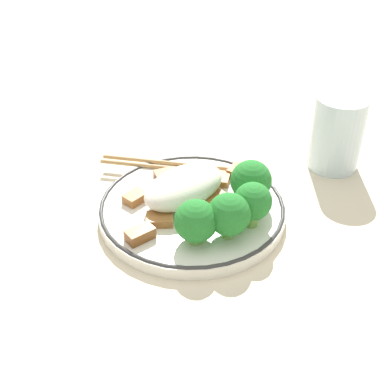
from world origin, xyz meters
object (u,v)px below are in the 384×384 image
broccoli_back_right (253,202)px  broccoli_mid_left (251,181)px  broccoli_back_left (196,221)px  drinking_glass (337,133)px  plate (192,209)px  broccoli_back_center (229,215)px  chopsticks (176,166)px

broccoli_back_right → broccoli_mid_left: broccoli_mid_left is taller
broccoli_back_left → drinking_glass: 0.26m
plate → broccoli_back_center: broccoli_back_center is taller
plate → broccoli_back_left: bearing=-128.1°
broccoli_mid_left → chopsticks: 0.13m
plate → broccoli_mid_left: 0.08m
broccoli_mid_left → chopsticks: broccoli_mid_left is taller
broccoli_back_center → broccoli_back_right: 0.04m
plate → chopsticks: (0.04, 0.08, 0.01)m
drinking_glass → broccoli_back_right: bearing=-172.2°
plate → broccoli_back_left: (-0.04, -0.05, 0.03)m
broccoli_back_center → chopsticks: bearing=71.9°
broccoli_back_center → drinking_glass: bearing=5.9°
broccoli_back_left → broccoli_back_right: broccoli_back_right is taller
chopsticks → broccoli_back_center: bearing=-108.1°
broccoli_back_right → drinking_glass: 0.20m
broccoli_mid_left → chopsticks: size_ratio=0.33×
broccoli_back_right → broccoli_mid_left: bearing=45.7°
broccoli_back_left → broccoli_back_center: size_ratio=0.94×
broccoli_back_left → broccoli_back_right: (0.07, -0.02, 0.00)m
broccoli_mid_left → chopsticks: (-0.02, 0.12, -0.03)m
broccoli_back_right → broccoli_mid_left: size_ratio=0.96×
broccoli_back_left → broccoli_mid_left: 0.10m
drinking_glass → broccoli_back_center: bearing=-174.1°
broccoli_back_left → chopsticks: bearing=58.1°
plate → broccoli_back_center: bearing=-97.1°
broccoli_back_center → chopsticks: size_ratio=0.32×
broccoli_mid_left → drinking_glass: (0.17, -0.00, 0.00)m
broccoli_back_center → drinking_glass: drinking_glass is taller
broccoli_back_left → chopsticks: size_ratio=0.30×
plate → chopsticks: chopsticks is taller
broccoli_mid_left → drinking_glass: bearing=-1.1°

